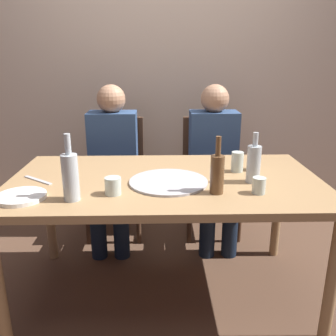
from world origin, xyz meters
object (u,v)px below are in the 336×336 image
Objects in this scene: chair_right at (211,167)px; wine_glass at (237,162)px; dining_table at (165,190)px; chair_left at (115,168)px; water_bottle at (217,173)px; plate_stack at (21,197)px; tumbler_near at (113,186)px; guest_in_sweater at (112,158)px; pizza_tray at (168,182)px; table_knife at (38,180)px; tumbler_far at (259,185)px; beer_bottle at (70,176)px; wine_bottle at (254,163)px; guest_in_beanie at (215,157)px; short_glass at (253,163)px.

wine_glass is at bearing 92.58° from chair_right.
chair_left is (-0.38, 0.87, -0.15)m from dining_table.
water_bottle is at bearing 82.88° from chair_right.
water_bottle is 1.22× the size of plate_stack.
water_bottle is 0.50m from tumbler_near.
guest_in_sweater reaches higher than wine_glass.
pizza_tray reaches higher than table_knife.
tumbler_far reaches higher than dining_table.
plate_stack is at bearing 175.30° from beer_bottle.
chair_right is at bearing 94.82° from wine_bottle.
wine_glass is 0.63m from guest_in_beanie.
table_knife is 0.96m from chair_left.
short_glass is at bearing 25.23° from tumbler_near.
plate_stack is (-1.14, -0.20, -0.09)m from wine_bottle.
water_bottle is 0.45m from short_glass.
plate_stack is at bearing -170.04° from wine_bottle.
wine_bottle is at bearing 12.25° from tumbler_near.
chair_left is (-0.83, 1.10, -0.26)m from tumbler_far.
pizza_tray is at bearing 116.66° from guest_in_sweater.
pizza_tray is 0.46× the size of chair_right.
plate_stack is 1.05× the size of table_knife.
guest_in_sweater is at bearing 131.15° from tumbler_far.
guest_in_beanie is (0.82, 1.01, -0.21)m from beer_bottle.
chair_right is (-0.07, 1.10, -0.26)m from tumbler_far.
tumbler_near is at bearing 179.54° from tumbler_far.
short_glass is at bearing 100.23° from chair_right.
dining_table is 20.96× the size of tumbler_far.
plate_stack is at bearing -176.98° from water_bottle.
beer_bottle is at bearing 50.92° from guest_in_beanie.
chair_right is at bearing 100.23° from short_glass.
pizza_tray is at bearing 29.78° from tumbler_near.
guest_in_beanie is (0.64, 0.94, -0.13)m from tumbler_near.
guest_in_sweater reaches higher than plate_stack.
guest_in_sweater is (-0.40, 0.79, -0.09)m from pizza_tray.
pizza_tray is 0.88m from guest_in_beanie.
water_bottle is 1.30m from chair_left.
water_bottle reaches higher than dining_table.
tumbler_near reaches higher than short_glass.
pizza_tray is 0.46m from tumbler_far.
chair_right is at bearing -180.00° from chair_left.
chair_left reaches higher than short_glass.
beer_bottle is 3.88× the size of tumbler_far.
wine_bottle is at bearing 0.04° from pizza_tray.
dining_table is at bearing 21.78° from plate_stack.
beer_bottle is at bearing -154.10° from pizza_tray.
guest_in_beanie is at bearing 61.96° from dining_table.
guest_in_beanie is at bearing 93.23° from wine_glass.
pizza_tray is 4.92× the size of short_glass.
beer_bottle is 3.72× the size of short_glass.
dining_table is 0.50m from wine_bottle.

